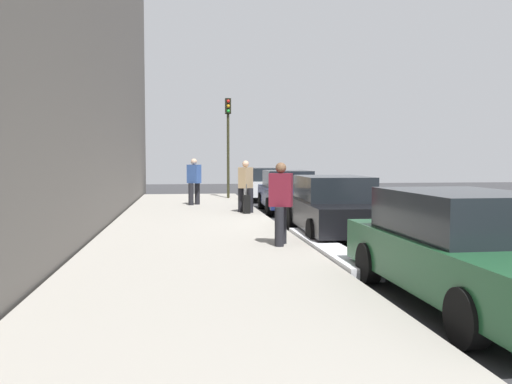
{
  "coord_description": "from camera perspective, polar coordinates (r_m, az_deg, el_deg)",
  "views": [
    {
      "loc": [
        13.91,
        -3.55,
        1.95
      ],
      "look_at": [
        -1.99,
        -1.47,
        0.96
      ],
      "focal_mm": 38.17,
      "sensor_mm": 36.0,
      "label": 1
    }
  ],
  "objects": [
    {
      "name": "traffic_light_pole",
      "position": [
        24.9,
        -2.94,
        6.39
      ],
      "size": [
        0.35,
        0.26,
        4.53
      ],
      "color": "#2D2D19",
      "rests_on": "sidewalk"
    },
    {
      "name": "pedestrian_blue_coat",
      "position": [
        21.3,
        -6.51,
        1.24
      ],
      "size": [
        0.55,
        0.57,
        1.8
      ],
      "color": "black",
      "rests_on": "sidewalk"
    },
    {
      "name": "parked_car_white",
      "position": [
        25.6,
        0.69,
        0.85
      ],
      "size": [
        4.32,
        1.99,
        1.51
      ],
      "color": "black",
      "rests_on": "ground"
    },
    {
      "name": "sidewalk",
      "position": [
        14.03,
        -6.38,
        -4.18
      ],
      "size": [
        28.0,
        4.6,
        0.15
      ],
      "primitive_type": "cube",
      "color": "#A39E93",
      "rests_on": "ground"
    },
    {
      "name": "lane_stripe_centre",
      "position": [
        15.58,
        18.33,
        -3.83
      ],
      "size": [
        28.0,
        0.14,
        0.01
      ],
      "primitive_type": "cube",
      "color": "gold",
      "rests_on": "ground"
    },
    {
      "name": "parked_car_navy",
      "position": [
        19.91,
        3.36,
        0.08
      ],
      "size": [
        4.43,
        2.02,
        1.51
      ],
      "color": "black",
      "rests_on": "ground"
    },
    {
      "name": "parked_car_green",
      "position": [
        7.72,
        21.2,
        -5.58
      ],
      "size": [
        4.78,
        1.93,
        1.51
      ],
      "color": "black",
      "rests_on": "ground"
    },
    {
      "name": "ground_plane",
      "position": [
        14.48,
        6.82,
        -4.24
      ],
      "size": [
        56.0,
        56.0,
        0.0
      ],
      "primitive_type": "plane",
      "color": "#333335"
    },
    {
      "name": "snow_bank_curb",
      "position": [
        11.23,
        7.39,
        -5.94
      ],
      "size": [
        5.12,
        0.56,
        0.22
      ],
      "primitive_type": "cube",
      "color": "white",
      "rests_on": "ground"
    },
    {
      "name": "pedestrian_tan_coat",
      "position": [
        18.18,
        -1.09,
        0.76
      ],
      "size": [
        0.55,
        0.53,
        1.74
      ],
      "color": "black",
      "rests_on": "sidewalk"
    },
    {
      "name": "parked_car_black",
      "position": [
        13.61,
        8.2,
        -1.54
      ],
      "size": [
        4.6,
        2.0,
        1.51
      ],
      "color": "black",
      "rests_on": "ground"
    },
    {
      "name": "rolling_suitcase",
      "position": [
        17.87,
        -1.0,
        -1.28
      ],
      "size": [
        0.34,
        0.22,
        0.96
      ],
      "color": "black",
      "rests_on": "sidewalk"
    },
    {
      "name": "pedestrian_burgundy_coat",
      "position": [
        11.3,
        2.62,
        -0.96
      ],
      "size": [
        0.55,
        0.53,
        1.72
      ],
      "color": "black",
      "rests_on": "sidewalk"
    }
  ]
}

